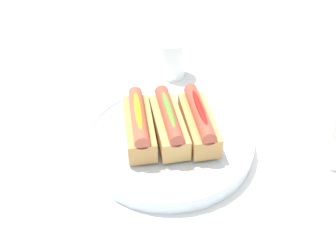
# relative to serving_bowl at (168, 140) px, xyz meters

# --- Properties ---
(ground_plane) EXTENTS (2.40, 2.40, 0.00)m
(ground_plane) POSITION_rel_serving_bowl_xyz_m (-0.01, -0.00, -0.02)
(ground_plane) COLOR white
(serving_bowl) EXTENTS (0.32, 0.32, 0.03)m
(serving_bowl) POSITION_rel_serving_bowl_xyz_m (0.00, 0.00, 0.00)
(serving_bowl) COLOR silver
(serving_bowl) RESTS_ON ground_plane
(hotdog_front) EXTENTS (0.16, 0.07, 0.06)m
(hotdog_front) POSITION_rel_serving_bowl_xyz_m (0.01, -0.05, 0.04)
(hotdog_front) COLOR tan
(hotdog_front) RESTS_ON serving_bowl
(hotdog_back) EXTENTS (0.16, 0.08, 0.06)m
(hotdog_back) POSITION_rel_serving_bowl_xyz_m (0.00, -0.00, 0.04)
(hotdog_back) COLOR tan
(hotdog_back) RESTS_ON serving_bowl
(hotdog_side) EXTENTS (0.16, 0.08, 0.06)m
(hotdog_side) POSITION_rel_serving_bowl_xyz_m (-0.01, 0.05, 0.04)
(hotdog_side) COLOR tan
(hotdog_side) RESTS_ON serving_bowl
(water_glass) EXTENTS (0.07, 0.07, 0.09)m
(water_glass) POSITION_rel_serving_bowl_xyz_m (-0.26, 0.01, 0.02)
(water_glass) COLOR white
(water_glass) RESTS_ON ground_plane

